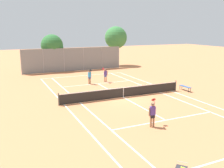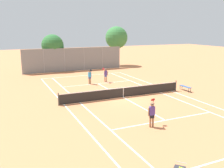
{
  "view_description": "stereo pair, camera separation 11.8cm",
  "coord_description": "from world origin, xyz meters",
  "px_view_note": "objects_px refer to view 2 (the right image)",
  "views": [
    {
      "loc": [
        -10.16,
        -19.63,
        6.22
      ],
      "look_at": [
        -0.46,
        1.5,
        1.0
      ],
      "focal_mm": 40.0,
      "sensor_mm": 36.0,
      "label": 1
    },
    {
      "loc": [
        -10.06,
        -19.68,
        6.22
      ],
      "look_at": [
        -0.46,
        1.5,
        1.0
      ],
      "focal_mm": 40.0,
      "sensor_mm": 36.0,
      "label": 2
    }
  ],
  "objects_px": {
    "tree_behind_right": "(117,38)",
    "player_far_left": "(90,76)",
    "courtside_bench": "(185,87)",
    "player_near_side": "(152,113)",
    "tennis_net": "(123,92)",
    "player_far_right": "(106,74)",
    "tree_behind_left": "(53,46)",
    "loose_tennis_ball_2": "(95,76)",
    "loose_tennis_ball_0": "(172,93)",
    "loose_tennis_ball_1": "(206,109)"
  },
  "relations": [
    {
      "from": "player_far_left",
      "to": "loose_tennis_ball_2",
      "type": "relative_size",
      "value": 26.88
    },
    {
      "from": "tennis_net",
      "to": "loose_tennis_ball_2",
      "type": "distance_m",
      "value": 11.17
    },
    {
      "from": "loose_tennis_ball_1",
      "to": "tree_behind_right",
      "type": "relative_size",
      "value": 0.01
    },
    {
      "from": "player_near_side",
      "to": "courtside_bench",
      "type": "distance_m",
      "value": 10.68
    },
    {
      "from": "loose_tennis_ball_0",
      "to": "tree_behind_right",
      "type": "height_order",
      "value": "tree_behind_right"
    },
    {
      "from": "player_far_left",
      "to": "loose_tennis_ball_0",
      "type": "bearing_deg",
      "value": -49.65
    },
    {
      "from": "player_far_right",
      "to": "tree_behind_right",
      "type": "relative_size",
      "value": 0.27
    },
    {
      "from": "loose_tennis_ball_2",
      "to": "courtside_bench",
      "type": "xyz_separation_m",
      "value": [
        5.49,
        -11.46,
        0.38
      ]
    },
    {
      "from": "loose_tennis_ball_0",
      "to": "tree_behind_left",
      "type": "xyz_separation_m",
      "value": [
        -7.8,
        17.89,
        3.62
      ]
    },
    {
      "from": "courtside_bench",
      "to": "tree_behind_left",
      "type": "xyz_separation_m",
      "value": [
        -9.53,
        17.77,
        3.25
      ]
    },
    {
      "from": "loose_tennis_ball_2",
      "to": "tree_behind_left",
      "type": "distance_m",
      "value": 8.32
    },
    {
      "from": "tennis_net",
      "to": "player_far_left",
      "type": "bearing_deg",
      "value": 97.9
    },
    {
      "from": "loose_tennis_ball_0",
      "to": "courtside_bench",
      "type": "relative_size",
      "value": 0.04
    },
    {
      "from": "loose_tennis_ball_2",
      "to": "courtside_bench",
      "type": "relative_size",
      "value": 0.04
    },
    {
      "from": "player_far_right",
      "to": "courtside_bench",
      "type": "distance_m",
      "value": 9.23
    },
    {
      "from": "player_far_right",
      "to": "tree_behind_left",
      "type": "height_order",
      "value": "tree_behind_left"
    },
    {
      "from": "loose_tennis_ball_0",
      "to": "tree_behind_right",
      "type": "distance_m",
      "value": 19.7
    },
    {
      "from": "courtside_bench",
      "to": "loose_tennis_ball_2",
      "type": "bearing_deg",
      "value": 115.59
    },
    {
      "from": "player_far_left",
      "to": "player_far_right",
      "type": "height_order",
      "value": "same"
    },
    {
      "from": "tennis_net",
      "to": "tree_behind_left",
      "type": "xyz_separation_m",
      "value": [
        -2.68,
        17.38,
        3.15
      ]
    },
    {
      "from": "player_near_side",
      "to": "tree_behind_left",
      "type": "bearing_deg",
      "value": 92.72
    },
    {
      "from": "player_far_left",
      "to": "tree_behind_left",
      "type": "height_order",
      "value": "tree_behind_left"
    },
    {
      "from": "loose_tennis_ball_0",
      "to": "loose_tennis_ball_1",
      "type": "height_order",
      "value": "same"
    },
    {
      "from": "player_near_side",
      "to": "tree_behind_left",
      "type": "relative_size",
      "value": 0.33
    },
    {
      "from": "player_far_left",
      "to": "player_far_right",
      "type": "xyz_separation_m",
      "value": [
        2.06,
        0.25,
        0.0
      ]
    },
    {
      "from": "loose_tennis_ball_0",
      "to": "tree_behind_left",
      "type": "height_order",
      "value": "tree_behind_left"
    },
    {
      "from": "player_far_left",
      "to": "tree_behind_right",
      "type": "bearing_deg",
      "value": 52.71
    },
    {
      "from": "tennis_net",
      "to": "loose_tennis_ball_2",
      "type": "xyz_separation_m",
      "value": [
        1.36,
        11.08,
        -0.48
      ]
    },
    {
      "from": "tree_behind_left",
      "to": "tree_behind_right",
      "type": "bearing_deg",
      "value": 5.52
    },
    {
      "from": "player_far_right",
      "to": "courtside_bench",
      "type": "height_order",
      "value": "player_far_right"
    },
    {
      "from": "tennis_net",
      "to": "player_far_right",
      "type": "relative_size",
      "value": 6.76
    },
    {
      "from": "loose_tennis_ball_2",
      "to": "tree_behind_right",
      "type": "distance_m",
      "value": 10.96
    },
    {
      "from": "tennis_net",
      "to": "player_far_left",
      "type": "distance_m",
      "value": 6.68
    },
    {
      "from": "tree_behind_right",
      "to": "loose_tennis_ball_1",
      "type": "bearing_deg",
      "value": -98.69
    },
    {
      "from": "player_near_side",
      "to": "loose_tennis_ball_2",
      "type": "relative_size",
      "value": 26.88
    },
    {
      "from": "tennis_net",
      "to": "player_far_left",
      "type": "relative_size",
      "value": 6.76
    },
    {
      "from": "player_near_side",
      "to": "player_far_left",
      "type": "xyz_separation_m",
      "value": [
        0.6,
        13.6,
        0.0
      ]
    },
    {
      "from": "loose_tennis_ball_0",
      "to": "tree_behind_right",
      "type": "xyz_separation_m",
      "value": [
        2.97,
        18.93,
        4.57
      ]
    },
    {
      "from": "tree_behind_left",
      "to": "player_far_left",
      "type": "bearing_deg",
      "value": -80.72
    },
    {
      "from": "courtside_bench",
      "to": "tree_behind_right",
      "type": "xyz_separation_m",
      "value": [
        1.24,
        18.81,
        4.19
      ]
    },
    {
      "from": "tennis_net",
      "to": "loose_tennis_ball_2",
      "type": "bearing_deg",
      "value": 83.0
    },
    {
      "from": "player_far_right",
      "to": "tree_behind_right",
      "type": "distance_m",
      "value": 13.99
    },
    {
      "from": "player_near_side",
      "to": "player_far_left",
      "type": "height_order",
      "value": "same"
    },
    {
      "from": "tennis_net",
      "to": "player_far_right",
      "type": "height_order",
      "value": "player_far_right"
    },
    {
      "from": "courtside_bench",
      "to": "loose_tennis_ball_1",
      "type": "bearing_deg",
      "value": -114.73
    },
    {
      "from": "loose_tennis_ball_2",
      "to": "courtside_bench",
      "type": "bearing_deg",
      "value": -64.41
    },
    {
      "from": "loose_tennis_ball_2",
      "to": "player_near_side",
      "type": "bearing_deg",
      "value": -99.05
    },
    {
      "from": "loose_tennis_ball_0",
      "to": "tree_behind_left",
      "type": "relative_size",
      "value": 0.01
    },
    {
      "from": "tree_behind_right",
      "to": "player_far_left",
      "type": "bearing_deg",
      "value": -127.29
    },
    {
      "from": "player_far_left",
      "to": "courtside_bench",
      "type": "bearing_deg",
      "value": -41.98
    }
  ]
}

